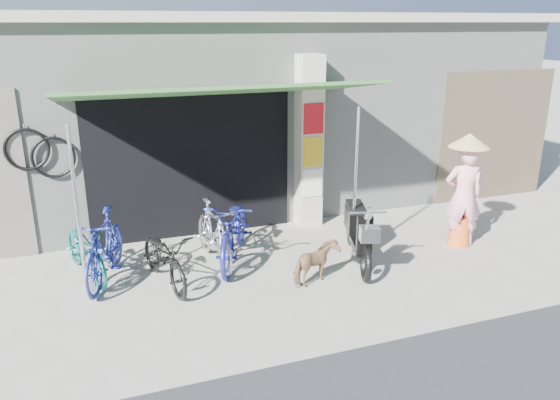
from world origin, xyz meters
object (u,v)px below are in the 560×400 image
object	(u,v)px
bike_navy	(235,229)
nun	(464,192)
bike_silver	(214,234)
street_dog	(316,264)
bike_blue	(104,248)
bike_teal	(86,249)
bike_black	(165,258)
moped	(358,232)

from	to	relation	value
bike_navy	nun	size ratio (longest dim) A/B	1.05
bike_silver	bike_navy	xyz separation A→B (m)	(0.32, -0.02, 0.03)
bike_silver	street_dog	bearing A→B (deg)	-49.21
bike_blue	street_dog	world-z (taller)	bike_blue
bike_teal	nun	world-z (taller)	nun
bike_black	nun	bearing A→B (deg)	-14.69
bike_teal	bike_navy	xyz separation A→B (m)	(2.15, -0.20, 0.09)
bike_navy	nun	world-z (taller)	nun
bike_black	street_dog	bearing A→B (deg)	-31.70
bike_navy	street_dog	bearing A→B (deg)	-28.76
bike_teal	bike_black	size ratio (longest dim) A/B	1.04
bike_teal	bike_blue	bearing A→B (deg)	-61.39
bike_blue	street_dog	bearing A→B (deg)	-2.38
bike_black	moped	distance (m)	2.89
street_dog	moped	distance (m)	1.04
bike_silver	bike_black	bearing A→B (deg)	-154.97
bike_teal	moped	size ratio (longest dim) A/B	0.90
bike_silver	nun	size ratio (longest dim) A/B	0.86
bike_black	nun	size ratio (longest dim) A/B	0.82
bike_teal	street_dog	distance (m)	3.28
bike_black	nun	world-z (taller)	nun
bike_teal	moped	distance (m)	3.99
bike_silver	bike_teal	bearing A→B (deg)	169.54
bike_blue	bike_black	distance (m)	0.87
street_dog	bike_blue	bearing A→B (deg)	43.58
street_dog	moped	xyz separation A→B (m)	(0.90, 0.48, 0.17)
bike_navy	moped	world-z (taller)	moped
bike_silver	bike_navy	bearing A→B (deg)	-7.72
bike_teal	bike_blue	distance (m)	0.36
bike_teal	bike_black	xyz separation A→B (m)	(1.02, -0.64, -0.02)
bike_silver	bike_navy	world-z (taller)	bike_navy
bike_teal	street_dog	size ratio (longest dim) A/B	2.22
bike_blue	bike_navy	bearing A→B (deg)	20.61
bike_silver	moped	size ratio (longest dim) A/B	0.89
moped	bike_black	bearing A→B (deg)	-166.06
street_dog	nun	xyz separation A→B (m)	(2.79, 0.50, 0.61)
bike_blue	nun	size ratio (longest dim) A/B	0.90
bike_teal	moped	bearing A→B (deg)	-29.69
bike_blue	nun	distance (m)	5.58
nun	bike_black	bearing A→B (deg)	19.00
bike_black	nun	xyz separation A→B (m)	(4.77, -0.19, 0.51)
bike_blue	bike_navy	distance (m)	1.90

